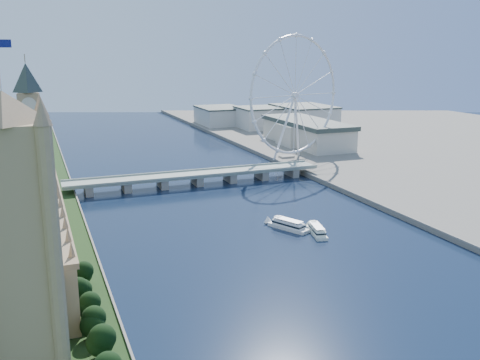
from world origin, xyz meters
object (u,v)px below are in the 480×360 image
victoria_tower (15,228)px  tour_boat_far (317,234)px  london_eye (295,96)px  tour_boat_near (288,229)px

victoria_tower → tour_boat_far: bearing=29.6°
victoria_tower → tour_boat_far: 199.75m
victoria_tower → london_eye: bearing=49.6°
london_eye → tour_boat_near: london_eye is taller
victoria_tower → london_eye: size_ratio=0.90×
tour_boat_near → tour_boat_far: (12.13, -15.18, 0.00)m
victoria_tower → tour_boat_near: size_ratio=3.57×
victoria_tower → tour_boat_far: victoria_tower is taller
london_eye → tour_boat_far: london_eye is taller
tour_boat_far → tour_boat_near: bearing=142.0°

